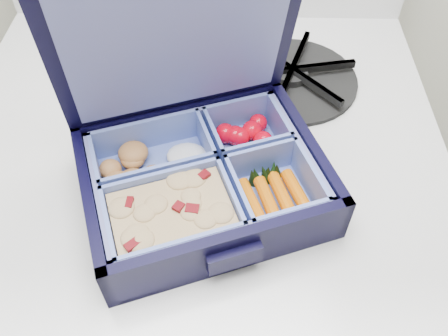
# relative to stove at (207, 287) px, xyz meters

# --- Properties ---
(stove) EXTENTS (0.63, 0.63, 0.94)m
(stove) POSITION_rel_stove_xyz_m (0.00, 0.00, 0.00)
(stove) COLOR silver
(stove) RESTS_ON floor
(bento_box) EXTENTS (0.30, 0.27, 0.06)m
(bento_box) POSITION_rel_stove_xyz_m (0.02, -0.12, 0.50)
(bento_box) COLOR black
(bento_box) RESTS_ON stove
(burner_grate) EXTENTS (0.22, 0.22, 0.03)m
(burner_grate) POSITION_rel_stove_xyz_m (0.13, 0.09, 0.48)
(burner_grate) COLOR black
(burner_grate) RESTS_ON stove
(burner_grate_rear) EXTENTS (0.21, 0.21, 0.02)m
(burner_grate_rear) POSITION_rel_stove_xyz_m (-0.13, 0.15, 0.48)
(burner_grate_rear) COLOR black
(burner_grate_rear) RESTS_ON stove
(fork) EXTENTS (0.11, 0.15, 0.01)m
(fork) POSITION_rel_stove_xyz_m (0.10, 0.03, 0.47)
(fork) COLOR #AFAFAF
(fork) RESTS_ON stove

